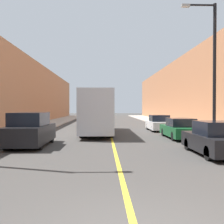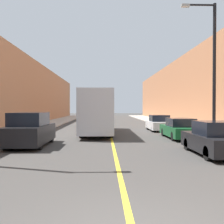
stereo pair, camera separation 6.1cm
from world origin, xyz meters
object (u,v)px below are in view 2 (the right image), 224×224
object	(u,v)px
car_right_near	(215,140)
bus	(98,111)
car_right_mid	(180,129)
street_lamp_right	(212,65)
parked_suv_left	(30,131)
car_right_far	(159,124)

from	to	relation	value
car_right_near	bus	bearing A→B (deg)	118.62
car_right_near	car_right_mid	world-z (taller)	car_right_near
car_right_near	street_lamp_right	bearing A→B (deg)	69.76
parked_suv_left	car_right_mid	world-z (taller)	parked_suv_left
bus	car_right_near	world-z (taller)	bus
bus	car_right_mid	bearing A→B (deg)	-33.75
parked_suv_left	car_right_near	distance (m)	9.83
car_right_far	street_lamp_right	distance (m)	9.71
bus	car_right_near	distance (m)	11.97
car_right_near	car_right_far	xyz separation A→B (m)	(0.01, 12.62, -0.02)
bus	car_right_mid	world-z (taller)	bus
bus	parked_suv_left	world-z (taller)	bus
car_right_near	parked_suv_left	bearing A→B (deg)	161.81
parked_suv_left	car_right_far	distance (m)	13.36
parked_suv_left	street_lamp_right	distance (m)	11.51
bus	parked_suv_left	xyz separation A→B (m)	(-3.63, -7.39, -0.98)
street_lamp_right	car_right_near	bearing A→B (deg)	-110.24
parked_suv_left	street_lamp_right	size ratio (longest dim) A/B	0.55
bus	car_right_mid	distance (m)	7.24
parked_suv_left	car_right_near	xyz separation A→B (m)	(9.33, -3.07, -0.19)
bus	car_right_mid	size ratio (longest dim) A/B	2.33
car_right_mid	street_lamp_right	world-z (taller)	street_lamp_right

